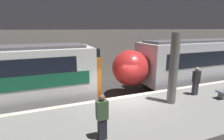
% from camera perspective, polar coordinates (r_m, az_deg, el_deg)
% --- Properties ---
extents(ground_plane, '(120.00, 120.00, 0.00)m').
position_cam_1_polar(ground_plane, '(10.28, 4.08, -13.60)').
color(ground_plane, '#33302D').
extents(platform, '(40.00, 4.57, 1.02)m').
position_cam_1_polar(platform, '(8.30, 11.25, -16.98)').
color(platform, slate).
rests_on(platform, ground).
extents(station_rear_barrier, '(50.00, 0.15, 4.55)m').
position_cam_1_polar(station_rear_barrier, '(15.64, -6.42, 4.61)').
color(station_rear_barrier, '#9E998E').
rests_on(station_rear_barrier, ground).
extents(support_pillar_near, '(0.43, 0.43, 3.49)m').
position_cam_1_polar(support_pillar_near, '(8.94, 19.46, 0.31)').
color(support_pillar_near, slate).
rests_on(support_pillar_near, platform).
extents(person_waiting, '(0.38, 0.24, 1.60)m').
position_cam_1_polar(person_waiting, '(5.97, -3.26, -14.82)').
color(person_waiting, black).
rests_on(person_waiting, platform).
extents(person_walking, '(0.38, 0.24, 1.59)m').
position_cam_1_polar(person_walking, '(10.76, 25.74, -3.12)').
color(person_walking, '#2D2D38').
rests_on(person_walking, platform).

